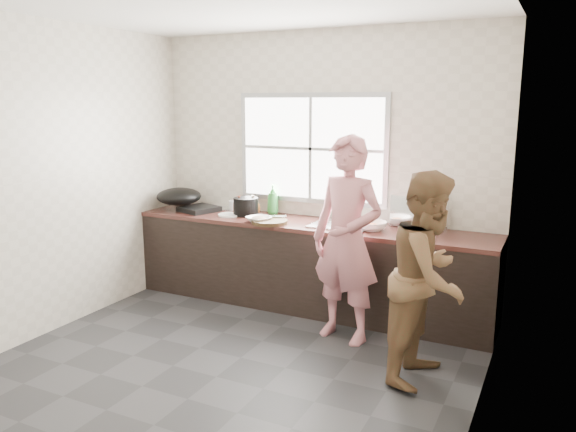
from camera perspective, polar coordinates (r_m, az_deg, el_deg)
The scene contains 30 objects.
floor at distance 4.65m, azimuth -4.81°, elevation -14.20°, with size 3.60×3.20×0.01m, color #29292B.
ceiling at distance 4.25m, azimuth -5.47°, elevation 20.87°, with size 3.60×3.20×0.01m, color silver.
wall_back at distance 5.66m, azimuth 3.40°, elevation 4.81°, with size 3.60×0.01×2.70m, color beige.
wall_left at distance 5.40m, azimuth -21.73°, elevation 3.68°, with size 0.01×3.20×2.70m, color beige.
wall_right at distance 3.65m, azimuth 19.82°, elevation 0.39°, with size 0.01×3.20×2.70m, color silver.
wall_front at distance 3.02m, azimuth -21.20°, elevation -1.96°, with size 3.60×0.01×2.70m, color silver.
cabinet at distance 5.57m, azimuth 2.01°, elevation -5.18°, with size 3.60×0.62×0.82m, color black.
countertop at distance 5.46m, azimuth 2.04°, elevation -0.86°, with size 3.60×0.64×0.04m, color #3B1D18.
sink at distance 5.32m, azimuth 5.48°, elevation -0.95°, with size 0.55×0.45×0.02m, color silver.
faucet at distance 5.48m, azimuth 6.26°, elevation 0.94°, with size 0.02×0.02×0.30m, color silver.
window_frame at distance 5.67m, azimuth 2.43°, elevation 6.86°, with size 1.60×0.05×1.10m, color #9EA0A5.
window_glazing at distance 5.64m, azimuth 2.32°, elevation 6.84°, with size 1.50×0.01×1.00m, color white.
woman at distance 4.74m, azimuth 5.99°, elevation -3.09°, with size 0.60×0.39×1.64m, color #D68089.
person_side at distance 4.19m, azimuth 14.12°, elevation -6.05°, with size 0.75×0.58×1.54m, color brown.
cutting_board at distance 5.40m, azimuth -1.89°, elevation -0.58°, with size 0.35×0.35×0.03m, color #302312.
cleaver at distance 5.53m, azimuth -1.12°, elevation -0.03°, with size 0.18×0.09×0.01m, color silver.
bowl_mince at distance 5.46m, azimuth -3.00°, elevation -0.35°, with size 0.23×0.23×0.06m, color white.
bowl_crabs at distance 5.17m, azimuth 8.56°, elevation -1.09°, with size 0.21×0.21×0.07m, color white.
bowl_held at distance 5.18m, azimuth 6.80°, elevation -1.04°, with size 0.19×0.19×0.06m, color white.
black_pot at distance 5.79m, azimuth -4.30°, elevation 0.97°, with size 0.26×0.26×0.18m, color black.
plate_food at distance 5.80m, azimuth -5.99°, elevation 0.12°, with size 0.23×0.23×0.02m, color white.
bottle_green at distance 5.85m, azimuth -1.56°, elevation 1.73°, with size 0.12×0.12×0.31m, color #2C8636.
bottle_brown_tall at distance 5.79m, azimuth -4.96°, elevation 0.98°, with size 0.09×0.09×0.19m, color #481D12.
bottle_brown_short at distance 5.83m, azimuth -3.58°, elevation 1.05°, with size 0.14×0.14×0.18m, color #4B2B12.
glass_jar at distance 6.08m, azimuth -5.68°, elevation 1.07°, with size 0.07×0.07×0.11m, color silver.
burner at distance 6.07m, azimuth -9.02°, elevation 0.72°, with size 0.35×0.35×0.05m, color black.
wok at distance 6.16m, azimuth -11.01°, elevation 1.97°, with size 0.48×0.48×0.18m, color black.
dish_rack at distance 5.24m, azimuth 13.15°, elevation 0.32°, with size 0.42×0.30×0.32m, color silver.
pot_lid_left at distance 6.01m, azimuth -9.30°, elevation 0.39°, with size 0.22×0.22×0.01m, color silver.
pot_lid_right at distance 6.18m, azimuth -6.96°, elevation 0.79°, with size 0.28×0.28×0.01m, color silver.
Camera 1 is at (2.19, -3.57, 2.02)m, focal length 35.00 mm.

